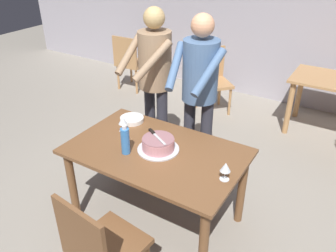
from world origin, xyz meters
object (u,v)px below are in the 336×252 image
object	(u,v)px
background_chair_0	(130,61)
water_bottle	(125,141)
wine_glass_near	(226,168)
background_table	(333,92)
cake_knife	(154,134)
main_dining_table	(156,162)
person_standing_beside	(155,75)
chair_near_side	(100,246)
person_cutting_cake	(199,87)
wine_glass_far	(123,121)
plate_stack	(132,119)
background_chair_1	(212,78)
cake_on_platter	(158,144)

from	to	relation	value
background_chair_0	water_bottle	bearing A→B (deg)	-53.20
wine_glass_near	background_table	world-z (taller)	wine_glass_near
cake_knife	background_table	world-z (taller)	cake_knife
main_dining_table	person_standing_beside	xyz separation A→B (m)	(-0.46, 0.69, 0.44)
water_bottle	chair_near_side	size ratio (longest dim) A/B	0.28
background_chair_0	wine_glass_near	bearing A→B (deg)	-41.66
person_cutting_cake	background_table	xyz separation A→B (m)	(0.96, 1.79, -0.50)
wine_glass_far	person_cutting_cake	size ratio (longest dim) A/B	0.08
wine_glass_far	wine_glass_near	bearing A→B (deg)	-8.91
person_standing_beside	chair_near_side	xyz separation A→B (m)	(0.56, -1.51, -0.58)
water_bottle	person_cutting_cake	distance (m)	0.87
plate_stack	chair_near_side	xyz separation A→B (m)	(0.55, -1.11, -0.28)
main_dining_table	cake_knife	bearing A→B (deg)	135.67
cake_knife	person_cutting_cake	distance (m)	0.65
main_dining_table	background_chair_1	xyz separation A→B (m)	(-0.56, 2.30, -0.14)
wine_glass_near	wine_glass_far	xyz separation A→B (m)	(-1.04, 0.16, 0.00)
cake_knife	wine_glass_far	size ratio (longest dim) A/B	1.71
main_dining_table	background_table	bearing A→B (deg)	67.79
cake_knife	chair_near_side	xyz separation A→B (m)	(0.14, -0.87, -0.37)
main_dining_table	background_chair_0	world-z (taller)	background_chair_0
background_table	wine_glass_far	bearing A→B (deg)	-121.04
plate_stack	water_bottle	xyz separation A→B (m)	(0.28, -0.45, 0.09)
cake_on_platter	person_standing_beside	size ratio (longest dim) A/B	0.20
wine_glass_near	person_standing_beside	xyz separation A→B (m)	(-1.09, 0.75, 0.22)
cake_on_platter	background_chair_1	xyz separation A→B (m)	(-0.58, 2.29, -0.31)
plate_stack	chair_near_side	distance (m)	1.27
wine_glass_near	plate_stack	bearing A→B (deg)	162.06
cake_on_platter	wine_glass_far	distance (m)	0.44
person_cutting_cake	cake_on_platter	bearing A→B (deg)	-92.30
water_bottle	background_chair_0	bearing A→B (deg)	126.80
cake_knife	wine_glass_near	xyz separation A→B (m)	(0.67, -0.11, -0.01)
plate_stack	background_table	distance (m)	2.61
cake_on_platter	chair_near_side	xyz separation A→B (m)	(0.08, -0.83, -0.31)
chair_near_side	background_chair_0	world-z (taller)	same
cake_on_platter	background_chair_1	world-z (taller)	background_chair_1
background_chair_1	plate_stack	bearing A→B (deg)	-87.04
person_cutting_cake	chair_near_side	bearing A→B (deg)	-88.02
background_chair_1	background_table	bearing A→B (deg)	5.44
background_chair_0	wine_glass_far	bearing A→B (deg)	-53.84
main_dining_table	plate_stack	xyz separation A→B (m)	(-0.46, 0.29, 0.14)
plate_stack	water_bottle	distance (m)	0.54
main_dining_table	cake_on_platter	world-z (taller)	cake_on_platter
plate_stack	wine_glass_far	distance (m)	0.21
main_dining_table	wine_glass_near	distance (m)	0.67
wine_glass_near	background_chair_0	world-z (taller)	background_chair_0
cake_on_platter	water_bottle	world-z (taller)	water_bottle
cake_on_platter	chair_near_side	size ratio (longest dim) A/B	0.38
cake_on_platter	wine_glass_far	bearing A→B (deg)	168.06
background_chair_0	cake_on_platter	bearing A→B (deg)	-48.30
water_bottle	background_table	bearing A→B (deg)	65.65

